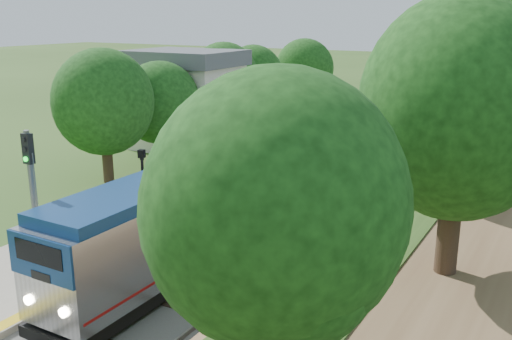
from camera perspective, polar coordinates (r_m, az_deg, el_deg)
The scene contains 10 objects.
trackbed at distance 69.08m, azimuth 19.67°, elevation 5.53°, with size 9.50×170.00×0.28m.
platform at distance 31.91m, azimuth -9.16°, elevation -4.23°, with size 6.40×68.00×0.38m, color gray.
yellow_stripe at distance 30.21m, azimuth -4.95°, elevation -4.83°, with size 0.55×68.00×0.01m, color gold.
station_building at distance 47.02m, azimuth -7.01°, elevation 7.06°, with size 8.60×6.60×8.00m.
signal_gantry at distance 63.51m, azimuth 19.62°, elevation 9.09°, with size 8.40×0.38×6.20m.
trees_behind_platform at distance 38.06m, azimuth -12.05°, elevation 5.57°, with size 7.82×53.32×7.21m.
train at distance 79.45m, azimuth 19.84°, elevation 8.24°, with size 2.89×135.92×4.25m.
lamppost_far at distance 27.57m, azimuth -11.13°, elevation -2.83°, with size 0.43×0.43×4.32m.
signal_platform at distance 22.32m, azimuth -21.39°, elevation -2.53°, with size 0.38×0.30×6.43m.
signal_farside at distance 30.70m, azimuth 14.42°, elevation 1.70°, with size 0.33×0.26×6.00m.
Camera 1 is at (14.01, -7.18, 10.77)m, focal length 40.00 mm.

